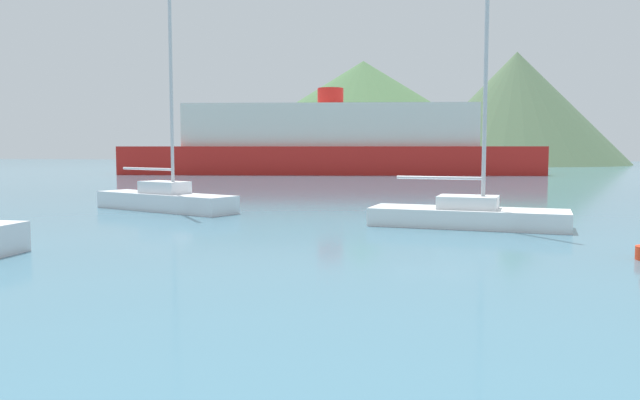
% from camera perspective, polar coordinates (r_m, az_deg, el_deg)
% --- Properties ---
extents(sailboat_inner, '(5.92, 2.51, 9.58)m').
position_cam_1_polar(sailboat_inner, '(19.03, 13.38, -1.11)').
color(sailboat_inner, white).
rests_on(sailboat_inner, ground_plane).
extents(sailboat_middle, '(6.33, 3.75, 10.51)m').
position_cam_1_polar(sailboat_middle, '(24.05, -14.01, 0.27)').
color(sailboat_middle, silver).
rests_on(sailboat_middle, ground_plane).
extents(ferry_distant, '(38.22, 15.24, 7.87)m').
position_cam_1_polar(ferry_distant, '(58.38, 0.96, 5.18)').
color(ferry_distant, red).
rests_on(ferry_distant, ground_plane).
extents(hill_west, '(53.16, 53.16, 16.44)m').
position_cam_1_polar(hill_west, '(102.88, 3.96, 8.03)').
color(hill_west, '#476B42').
rests_on(hill_west, ground_plane).
extents(hill_central, '(31.76, 31.76, 16.41)m').
position_cam_1_polar(hill_central, '(97.10, 17.47, 8.01)').
color(hill_central, '#4C6647').
rests_on(hill_central, ground_plane).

